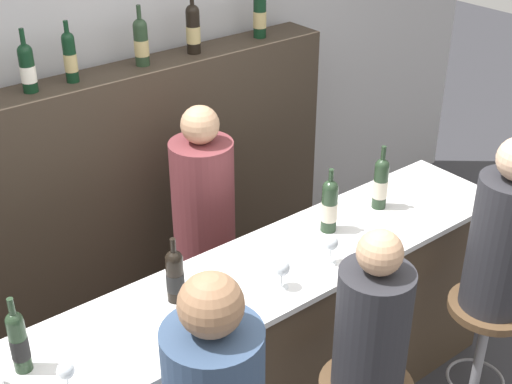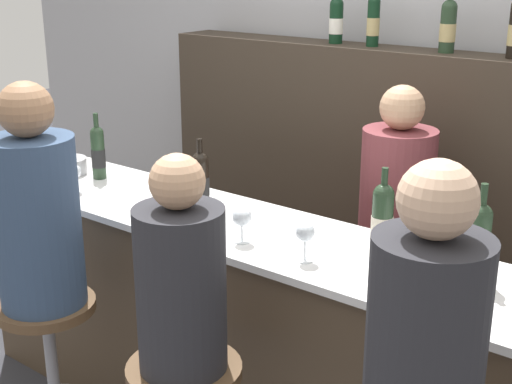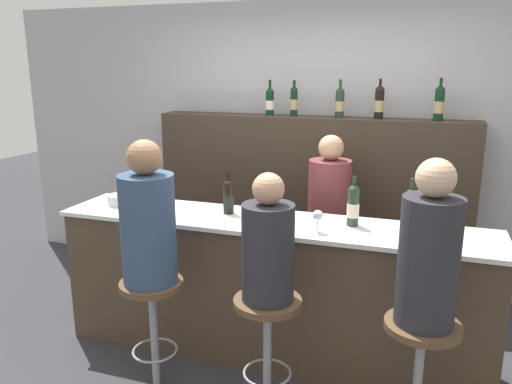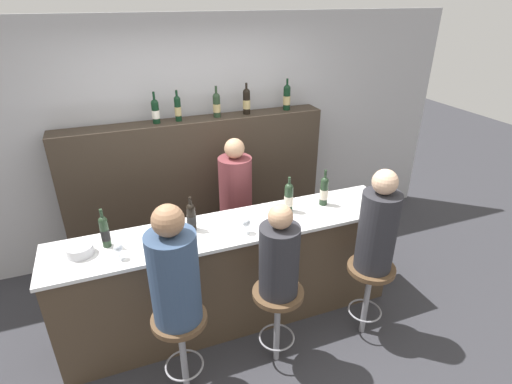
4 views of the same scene
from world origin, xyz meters
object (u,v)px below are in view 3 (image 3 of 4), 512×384
at_px(guest_seated_left, 148,222).
at_px(guest_seated_middle, 268,247).
at_px(wine_bottle_backbar_3, 379,102).
at_px(bar_stool_middle, 267,323).
at_px(wine_bottle_counter_1, 228,196).
at_px(wine_bottle_backbar_4, 439,103).
at_px(wine_bottle_counter_0, 146,188).
at_px(bar_stool_right, 420,349).
at_px(wine_glass_0, 140,201).
at_px(wine_bottle_counter_2, 353,205).
at_px(wine_glass_2, 318,216).
at_px(guest_seated_right, 429,253).
at_px(wine_bottle_counter_3, 410,210).
at_px(bar_stool_left, 152,304).
at_px(metal_bowl, 121,200).
at_px(wine_bottle_backbar_0, 270,101).
at_px(wine_bottle_backbar_2, 340,102).
at_px(wine_glass_1, 274,213).
at_px(wine_bottle_backbar_1, 294,101).
at_px(bartender, 328,235).

xyz_separation_m(guest_seated_left, guest_seated_middle, (0.76, 0.00, -0.07)).
bearing_deg(wine_bottle_backbar_3, bar_stool_middle, -102.66).
relative_size(wine_bottle_counter_1, wine_bottle_backbar_4, 0.89).
xyz_separation_m(wine_bottle_counter_0, bar_stool_right, (2.01, -0.65, -0.57)).
relative_size(wine_bottle_backbar_4, wine_glass_0, 2.58).
bearing_deg(wine_bottle_counter_2, guest_seated_left, -150.34).
relative_size(wine_glass_2, guest_seated_right, 0.17).
height_order(wine_bottle_counter_3, bar_stool_left, wine_bottle_counter_3).
distance_m(metal_bowl, bar_stool_left, 0.97).
xyz_separation_m(wine_bottle_counter_0, wine_bottle_backbar_0, (0.61, 1.15, 0.58)).
height_order(wine_bottle_backbar_2, wine_glass_1, wine_bottle_backbar_2).
xyz_separation_m(wine_bottle_backbar_3, wine_bottle_backbar_4, (0.47, -0.00, 0.00)).
relative_size(wine_bottle_counter_1, wine_bottle_counter_2, 0.91).
relative_size(bar_stool_left, bar_stool_middle, 1.00).
relative_size(wine_bottle_counter_0, wine_bottle_backbar_2, 1.01).
relative_size(wine_bottle_backbar_1, wine_glass_1, 2.23).
bearing_deg(guest_seated_right, wine_bottle_counter_1, 154.29).
distance_m(wine_bottle_counter_3, bartender, 1.03).
xyz_separation_m(wine_glass_1, bar_stool_middle, (0.10, -0.44, -0.54)).
bearing_deg(bar_stool_left, metal_bowl, 134.57).
bearing_deg(bar_stool_left, wine_bottle_backbar_3, 57.07).
bearing_deg(guest_seated_right, guest_seated_left, 180.00).
distance_m(wine_bottle_counter_1, wine_glass_1, 0.45).
relative_size(wine_bottle_counter_1, wine_bottle_backbar_2, 0.94).
bearing_deg(bar_stool_middle, guest_seated_left, 180.00).
xyz_separation_m(wine_bottle_backbar_2, guest_seated_middle, (-0.08, -1.80, -0.68)).
distance_m(metal_bowl, guest_seated_right, 2.29).
height_order(bar_stool_left, guest_seated_left, guest_seated_left).
xyz_separation_m(wine_bottle_backbar_0, bar_stool_middle, (0.55, -1.80, -1.15)).
bearing_deg(guest_seated_right, wine_bottle_backbar_4, 89.24).
relative_size(wine_glass_1, bar_stool_right, 0.19).
relative_size(wine_glass_2, bar_stool_left, 0.20).
height_order(wine_bottle_counter_3, bar_stool_middle, wine_bottle_counter_3).
xyz_separation_m(wine_bottle_counter_1, wine_glass_0, (-0.59, -0.21, -0.03)).
xyz_separation_m(wine_bottle_backbar_1, wine_glass_0, (-0.76, -1.36, -0.63)).
bearing_deg(guest_seated_left, wine_bottle_counter_3, 23.46).
distance_m(wine_bottle_backbar_1, bar_stool_left, 2.18).
relative_size(wine_bottle_counter_0, wine_bottle_counter_3, 0.94).
relative_size(wine_bottle_backbar_2, guest_seated_right, 0.37).
bearing_deg(metal_bowl, wine_glass_1, -7.39).
relative_size(wine_bottle_backbar_1, bar_stool_middle, 0.43).
distance_m(wine_bottle_counter_2, wine_bottle_backbar_4, 1.39).
height_order(wine_glass_1, wine_glass_2, wine_glass_2).
relative_size(wine_bottle_counter_2, wine_bottle_counter_3, 0.97).
bearing_deg(wine_bottle_backbar_4, wine_bottle_backbar_0, 180.00).
bearing_deg(wine_glass_0, guest_seated_right, -12.79).
xyz_separation_m(bar_stool_left, guest_seated_left, (0.00, 0.00, 0.54)).
distance_m(wine_bottle_backbar_2, wine_glass_0, 1.89).
relative_size(wine_bottle_counter_2, wine_glass_0, 2.52).
bearing_deg(bar_stool_right, wine_bottle_backbar_0, 127.89).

